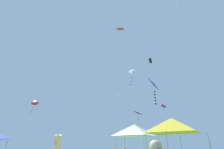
% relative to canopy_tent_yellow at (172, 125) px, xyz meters
% --- Properties ---
extents(canopy_tent_yellow, '(3.44, 3.44, 3.68)m').
position_rel_canopy_tent_yellow_xyz_m(canopy_tent_yellow, '(0.00, 0.00, 0.00)').
color(canopy_tent_yellow, '#9E9EA3').
rests_on(canopy_tent_yellow, ground).
extents(canopy_tent_white, '(3.50, 3.50, 3.74)m').
position_rel_canopy_tent_yellow_xyz_m(canopy_tent_white, '(-1.19, 4.99, 0.05)').
color(canopy_tent_white, '#9E9EA3').
rests_on(canopy_tent_white, ground).
extents(kite_purple_box, '(0.90, 0.34, 0.67)m').
position_rel_canopy_tent_yellow_xyz_m(kite_purple_box, '(6.51, 11.86, 4.51)').
color(kite_purple_box, purple).
extents(kite_red_diamond, '(1.14, 1.47, 0.82)m').
position_rel_canopy_tent_yellow_xyz_m(kite_red_diamond, '(-1.85, 6.82, 14.67)').
color(kite_red_diamond, red).
extents(kite_black_box, '(0.58, 0.89, 1.30)m').
position_rel_canopy_tent_yellow_xyz_m(kite_black_box, '(8.34, 17.81, 16.43)').
color(kite_black_box, black).
extents(kite_yellow_diamond, '(1.41, 1.46, 0.52)m').
position_rel_canopy_tent_yellow_xyz_m(kite_yellow_diamond, '(0.04, 15.47, 6.98)').
color(kite_yellow_diamond, yellow).
extents(kite_black_diamond, '(1.72, 1.47, 3.00)m').
position_rel_canopy_tent_yellow_xyz_m(kite_black_diamond, '(5.58, 20.53, 4.79)').
color(kite_black_diamond, black).
extents(kite_red_delta, '(1.45, 1.06, 2.91)m').
position_rel_canopy_tent_yellow_xyz_m(kite_red_delta, '(-15.56, 22.91, 6.48)').
color(kite_red_delta, red).
extents(kite_blue_diamond, '(1.25, 1.28, 2.91)m').
position_rel_canopy_tent_yellow_xyz_m(kite_blue_diamond, '(0.47, 2.89, 4.35)').
color(kite_blue_diamond, blue).
extents(kite_white_diamond, '(0.98, 0.98, 2.19)m').
position_rel_canopy_tent_yellow_xyz_m(kite_white_diamond, '(-1.04, 5.10, 6.75)').
color(kite_white_diamond, white).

